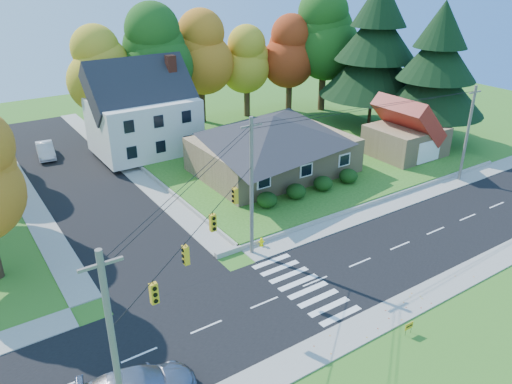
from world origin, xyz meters
TOP-DOWN VIEW (x-y plane):
  - ground at (0.00, 0.00)m, footprint 120.00×120.00m
  - road_main at (0.00, 0.00)m, footprint 90.00×8.00m
  - road_cross at (-8.00, 26.00)m, footprint 8.00×44.00m
  - sidewalk_north at (0.00, 5.00)m, footprint 90.00×2.00m
  - sidewalk_south at (0.00, -5.00)m, footprint 90.00×2.00m
  - lawn at (13.00, 21.00)m, footprint 30.00×30.00m
  - ranch_house at (8.00, 16.00)m, footprint 14.60×10.60m
  - colonial_house at (0.04, 28.00)m, footprint 10.40×8.40m
  - garage at (22.00, 11.99)m, footprint 7.30×6.30m
  - hedge_row at (7.50, 9.80)m, footprint 10.70×1.70m
  - traffic_infrastructure at (-0.15, 1.35)m, footprint 38.10×10.66m
  - tree_lot_0 at (-2.00, 34.00)m, footprint 6.72×6.72m
  - tree_lot_1 at (4.00, 33.00)m, footprint 7.84×7.84m
  - tree_lot_2 at (10.00, 34.00)m, footprint 7.28×7.28m
  - tree_lot_3 at (16.00, 33.00)m, footprint 6.16×6.16m
  - tree_lot_4 at (22.00, 32.00)m, footprint 6.72×6.72m
  - tree_lot_5 at (26.00, 30.00)m, footprint 8.40×8.40m
  - conifer_east_a at (27.00, 22.00)m, footprint 12.80×12.80m
  - conifer_east_b at (28.00, 14.00)m, footprint 11.20×11.20m
  - white_car at (-9.12, 33.21)m, footprint 2.18×4.82m
  - fire_hydrant at (-0.44, 5.53)m, footprint 0.41×0.32m
  - yard_sign at (1.07, -6.73)m, footprint 0.61×0.04m

SIDE VIEW (x-z plane):
  - ground at x=0.00m, z-range 0.00..0.00m
  - road_main at x=0.00m, z-range 0.00..0.02m
  - road_cross at x=-8.00m, z-range 0.00..0.02m
  - sidewalk_north at x=0.00m, z-range 0.00..0.08m
  - sidewalk_south at x=0.00m, z-range 0.00..0.08m
  - lawn at x=13.00m, z-range 0.00..0.50m
  - fire_hydrant at x=-0.44m, z-range -0.02..0.70m
  - yard_sign at x=1.07m, z-range 0.16..0.93m
  - white_car at x=-9.12m, z-range 0.02..1.56m
  - hedge_row at x=7.50m, z-range 0.50..1.77m
  - garage at x=22.00m, z-range 0.54..5.14m
  - ranch_house at x=8.00m, z-range 0.57..5.97m
  - colonial_house at x=0.04m, z-range -0.22..9.38m
  - traffic_infrastructure at x=-0.15m, z-range 0.15..10.15m
  - tree_lot_3 at x=16.00m, z-range 1.92..13.39m
  - conifer_east_b at x=28.00m, z-range 0.86..15.70m
  - tree_lot_0 at x=-2.00m, z-range 2.05..14.56m
  - tree_lot_4 at x=22.00m, z-range 2.05..14.56m
  - tree_lot_2 at x=10.00m, z-range 2.18..15.74m
  - conifer_east_a at x=27.00m, z-range 0.91..17.87m
  - tree_lot_1 at x=4.00m, z-range 2.31..16.91m
  - tree_lot_5 at x=26.00m, z-range 2.45..18.09m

